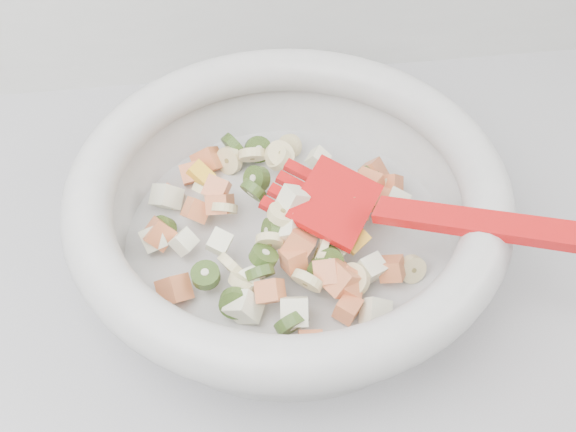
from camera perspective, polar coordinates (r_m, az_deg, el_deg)
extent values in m
cylinder|color=beige|center=(0.65, 0.00, -2.26)|extent=(0.30, 0.30, 0.02)
torus|color=beige|center=(0.60, 0.00, 2.05)|extent=(0.37, 0.37, 0.04)
cylinder|color=beige|center=(0.68, -0.80, 4.59)|extent=(0.03, 0.03, 0.03)
cylinder|color=beige|center=(0.69, -2.86, 4.84)|extent=(0.03, 0.02, 0.03)
cylinder|color=beige|center=(0.58, 1.55, -5.14)|extent=(0.03, 0.03, 0.03)
cylinder|color=beige|center=(0.60, -4.50, -3.95)|extent=(0.03, 0.03, 0.03)
cylinder|color=beige|center=(0.59, 5.18, -5.04)|extent=(0.03, 0.03, 0.03)
cylinder|color=beige|center=(0.60, 2.56, -2.86)|extent=(0.02, 0.03, 0.03)
cylinder|color=beige|center=(0.60, -0.50, 0.14)|extent=(0.03, 0.03, 0.02)
cylinder|color=beige|center=(0.66, -6.49, 1.92)|extent=(0.03, 0.03, 0.03)
cylinder|color=beige|center=(0.60, 3.65, -2.31)|extent=(0.03, 0.03, 0.01)
cylinder|color=beige|center=(0.61, 2.82, 0.05)|extent=(0.04, 0.04, 0.02)
cylinder|color=beige|center=(0.68, 7.92, 2.59)|extent=(0.04, 0.03, 0.03)
cylinder|color=beige|center=(0.62, 9.76, -4.16)|extent=(0.03, 0.02, 0.03)
cylinder|color=beige|center=(0.71, 0.15, 5.55)|extent=(0.03, 0.03, 0.03)
cylinder|color=beige|center=(0.70, -4.67, 4.41)|extent=(0.03, 0.03, 0.03)
cylinder|color=beige|center=(0.60, -1.45, -2.00)|extent=(0.03, 0.02, 0.03)
cylinder|color=beige|center=(0.68, -0.68, 4.83)|extent=(0.04, 0.04, 0.03)
cylinder|color=beige|center=(0.64, -5.06, 0.61)|extent=(0.03, 0.02, 0.03)
cylinder|color=beige|center=(0.59, -3.36, -5.12)|extent=(0.04, 0.04, 0.03)
cylinder|color=beige|center=(0.63, 1.33, 1.97)|extent=(0.03, 0.03, 0.03)
cube|color=#E46548|center=(0.66, 6.41, 2.40)|extent=(0.03, 0.03, 0.03)
cube|color=#E46548|center=(0.57, 1.77, -10.04)|extent=(0.02, 0.02, 0.02)
cube|color=#E46548|center=(0.60, -8.98, -5.78)|extent=(0.03, 0.03, 0.04)
cube|color=#E46548|center=(0.58, -1.41, -5.97)|extent=(0.03, 0.03, 0.03)
cube|color=#E46548|center=(0.65, -5.66, 2.15)|extent=(0.03, 0.03, 0.03)
cube|color=#E46548|center=(0.63, -10.19, -1.41)|extent=(0.03, 0.03, 0.03)
cube|color=#E46548|center=(0.67, 8.11, 2.35)|extent=(0.03, 0.03, 0.03)
cube|color=#E46548|center=(0.58, 3.13, -4.45)|extent=(0.02, 0.03, 0.03)
cube|color=#E46548|center=(0.64, -7.29, 0.45)|extent=(0.03, 0.03, 0.03)
cube|color=#E46548|center=(0.61, 8.20, -4.14)|extent=(0.03, 0.03, 0.03)
cube|color=#E46548|center=(0.71, -6.35, 4.30)|extent=(0.03, 0.03, 0.04)
cube|color=#E46548|center=(0.59, 4.74, -5.39)|extent=(0.03, 0.03, 0.03)
cube|color=#E46548|center=(0.59, 0.43, -3.46)|extent=(0.02, 0.03, 0.02)
cube|color=#E46548|center=(0.68, 6.82, 3.40)|extent=(0.03, 0.03, 0.03)
cube|color=#E46548|center=(0.63, 5.36, 0.70)|extent=(0.03, 0.03, 0.03)
cube|color=#E46548|center=(0.58, 4.73, -7.29)|extent=(0.03, 0.03, 0.02)
cube|color=#E46548|center=(0.59, 0.87, -2.23)|extent=(0.03, 0.03, 0.03)
cube|color=#E46548|center=(0.68, -9.28, 1.57)|extent=(0.03, 0.03, 0.03)
cube|color=#E46548|center=(0.64, -5.39, 0.93)|extent=(0.03, 0.03, 0.03)
cube|color=#E46548|center=(0.66, 7.69, 1.14)|extent=(0.03, 0.03, 0.03)
cube|color=#E46548|center=(0.69, -7.69, 3.37)|extent=(0.02, 0.03, 0.03)
cube|color=#E46548|center=(0.58, 4.10, -5.01)|extent=(0.04, 0.04, 0.03)
cylinder|color=#58892D|center=(0.67, 6.32, 2.94)|extent=(0.03, 0.03, 0.02)
cylinder|color=#58892D|center=(0.57, 0.28, -8.46)|extent=(0.04, 0.02, 0.04)
cylinder|color=#58892D|center=(0.58, -4.20, -6.88)|extent=(0.04, 0.02, 0.04)
cylinder|color=#58892D|center=(0.58, -2.23, -4.51)|extent=(0.03, 0.02, 0.03)
cylinder|color=#58892D|center=(0.65, -2.49, 2.94)|extent=(0.03, 0.04, 0.03)
cylinder|color=#58892D|center=(0.71, -2.38, 5.29)|extent=(0.04, 0.03, 0.03)
cylinder|color=#58892D|center=(0.71, -4.33, 5.53)|extent=(0.03, 0.03, 0.03)
cylinder|color=#58892D|center=(0.60, -1.37, -1.26)|extent=(0.02, 0.03, 0.03)
cylinder|color=#58892D|center=(0.59, 2.75, -4.35)|extent=(0.03, 0.03, 0.03)
cylinder|color=#58892D|center=(0.63, -2.75, 2.04)|extent=(0.03, 0.03, 0.03)
cylinder|color=#58892D|center=(0.59, -1.93, -3.22)|extent=(0.03, 0.03, 0.02)
cylinder|color=#58892D|center=(0.59, 3.24, -3.54)|extent=(0.03, 0.02, 0.03)
cylinder|color=#58892D|center=(0.60, -6.53, -4.67)|extent=(0.03, 0.03, 0.01)
cylinder|color=#58892D|center=(0.64, -9.87, -1.04)|extent=(0.03, 0.03, 0.02)
cube|color=#EAE5C6|center=(0.66, 8.47, 0.90)|extent=(0.03, 0.03, 0.03)
cube|color=#EAE5C6|center=(0.60, -0.08, -1.15)|extent=(0.03, 0.03, 0.03)
cube|color=#EAE5C6|center=(0.57, 0.49, -7.57)|extent=(0.02, 0.03, 0.03)
cube|color=#EAE5C6|center=(0.62, -8.23, -2.04)|extent=(0.03, 0.03, 0.02)
cube|color=#EAE5C6|center=(0.59, -2.87, -5.24)|extent=(0.02, 0.02, 0.02)
cube|color=#EAE5C6|center=(0.61, -5.43, -2.08)|extent=(0.03, 0.03, 0.02)
cube|color=#EAE5C6|center=(0.60, 0.38, 1.32)|extent=(0.03, 0.03, 0.03)
cube|color=#EAE5C6|center=(0.67, -9.58, 1.51)|extent=(0.03, 0.03, 0.04)
cube|color=#EAE5C6|center=(0.58, -3.52, -7.17)|extent=(0.04, 0.03, 0.03)
cube|color=#EAE5C6|center=(0.64, -10.42, -1.65)|extent=(0.03, 0.03, 0.03)
cube|color=#EAE5C6|center=(0.68, 2.40, 4.54)|extent=(0.03, 0.03, 0.02)
cube|color=#EAE5C6|center=(0.60, 6.61, -4.14)|extent=(0.03, 0.03, 0.02)
cube|color=#EAE5C6|center=(0.64, 2.93, 2.78)|extent=(0.03, 0.03, 0.03)
cube|color=#EAE5C6|center=(0.59, 6.95, -7.54)|extent=(0.03, 0.03, 0.03)
cube|color=yellow|center=(0.68, -6.91, 3.30)|extent=(0.03, 0.03, 0.02)
cube|color=yellow|center=(0.69, 6.65, 3.10)|extent=(0.02, 0.02, 0.02)
cube|color=yellow|center=(0.61, 5.40, -1.93)|extent=(0.03, 0.03, 0.02)
cube|color=red|center=(0.61, 3.74, 1.08)|extent=(0.09, 0.09, 0.03)
cube|color=red|center=(0.64, 1.05, 3.51)|extent=(0.03, 0.03, 0.01)
cube|color=red|center=(0.63, 0.44, 2.54)|extent=(0.03, 0.03, 0.01)
cube|color=red|center=(0.62, -0.19, 1.54)|extent=(0.03, 0.03, 0.01)
cube|color=red|center=(0.61, -0.84, 0.50)|extent=(0.03, 0.03, 0.01)
cube|color=red|center=(0.57, 17.52, -0.95)|extent=(0.20, 0.14, 0.06)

